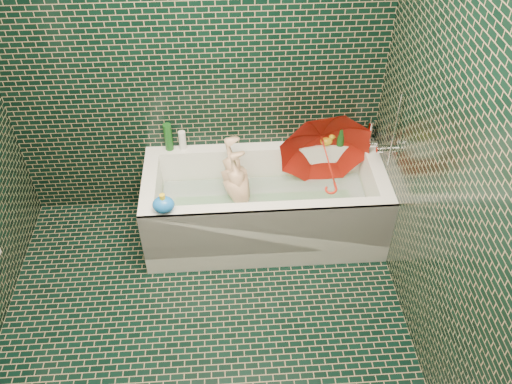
{
  "coord_description": "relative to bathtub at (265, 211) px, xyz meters",
  "views": [
    {
      "loc": [
        0.19,
        -1.84,
        2.97
      ],
      "look_at": [
        0.37,
        0.82,
        0.57
      ],
      "focal_mm": 38.0,
      "sensor_mm": 36.0,
      "label": 1
    }
  ],
  "objects": [
    {
      "name": "bottle_left_tall",
      "position": [
        -0.67,
        0.36,
        0.45
      ],
      "size": [
        0.08,
        0.08,
        0.21
      ],
      "primitive_type": "cylinder",
      "rotation": [
        0.0,
        0.0,
        0.33
      ],
      "color": "#144716",
      "rests_on": "bathtub"
    },
    {
      "name": "umbrella",
      "position": [
        0.45,
        0.07,
        0.39
      ],
      "size": [
        0.75,
        0.76,
        0.74
      ],
      "primitive_type": "imported",
      "rotation": [
        0.15,
        -0.12,
        0.04
      ],
      "color": "red",
      "rests_on": "bathtub"
    },
    {
      "name": "bathtub",
      "position": [
        0.0,
        0.0,
        0.0
      ],
      "size": [
        1.7,
        0.75,
        0.55
      ],
      "color": "white",
      "rests_on": "floor"
    },
    {
      "name": "soap_bottle_c",
      "position": [
        0.62,
        0.35,
        0.34
      ],
      "size": [
        0.15,
        0.15,
        0.17
      ],
      "primitive_type": "imported",
      "rotation": [
        0.0,
        0.0,
        0.1
      ],
      "color": "#144716",
      "rests_on": "bathtub"
    },
    {
      "name": "bath_mat",
      "position": [
        0.0,
        0.02,
        -0.06
      ],
      "size": [
        1.35,
        0.47,
        0.01
      ],
      "primitive_type": "cube",
      "color": "green",
      "rests_on": "bathtub"
    },
    {
      "name": "water",
      "position": [
        0.0,
        0.02,
        0.09
      ],
      "size": [
        1.48,
        0.53,
        0.0
      ],
      "primitive_type": "cube",
      "color": "silver",
      "rests_on": "bathtub"
    },
    {
      "name": "child",
      "position": [
        -0.17,
        0.06,
        0.1
      ],
      "size": [
        0.98,
        0.43,
        0.31
      ],
      "primitive_type": "imported",
      "rotation": [
        -1.47,
        0.0,
        -1.47
      ],
      "color": "#D8AB87",
      "rests_on": "bathtub"
    },
    {
      "name": "soap_bottle_a",
      "position": [
        0.8,
        0.35,
        0.34
      ],
      "size": [
        0.13,
        0.13,
        0.26
      ],
      "primitive_type": "imported",
      "rotation": [
        0.0,
        0.0,
        0.33
      ],
      "color": "white",
      "rests_on": "bathtub"
    },
    {
      "name": "floor",
      "position": [
        -0.45,
        -1.01,
        -0.21
      ],
      "size": [
        2.8,
        2.8,
        0.0
      ],
      "primitive_type": "plane",
      "color": "black",
      "rests_on": "ground"
    },
    {
      "name": "faucet",
      "position": [
        0.81,
        0.01,
        0.56
      ],
      "size": [
        0.18,
        0.19,
        0.55
      ],
      "color": "silver",
      "rests_on": "wall_right"
    },
    {
      "name": "wall_right",
      "position": [
        0.85,
        -1.01,
        1.04
      ],
      "size": [
        0.0,
        2.8,
        2.8
      ],
      "primitive_type": "plane",
      "rotation": [
        1.57,
        0.0,
        -1.57
      ],
      "color": "black",
      "rests_on": "floor"
    },
    {
      "name": "bottle_right_tall",
      "position": [
        0.58,
        0.32,
        0.45
      ],
      "size": [
        0.07,
        0.07,
        0.22
      ],
      "primitive_type": "cylinder",
      "rotation": [
        0.0,
        0.0,
        0.33
      ],
      "color": "#144716",
      "rests_on": "bathtub"
    },
    {
      "name": "bottle_left_short",
      "position": [
        -0.58,
        0.36,
        0.41
      ],
      "size": [
        0.07,
        0.07,
        0.15
      ],
      "primitive_type": "cylinder",
      "rotation": [
        0.0,
        0.0,
        -0.31
      ],
      "color": "white",
      "rests_on": "bathtub"
    },
    {
      "name": "bottle_right_pump",
      "position": [
        0.79,
        0.31,
        0.44
      ],
      "size": [
        0.06,
        0.06,
        0.2
      ],
      "primitive_type": "cylinder",
      "rotation": [
        0.0,
        0.0,
        -0.32
      ],
      "color": "silver",
      "rests_on": "bathtub"
    },
    {
      "name": "rubber_duck",
      "position": [
        0.49,
        0.33,
        0.38
      ],
      "size": [
        0.13,
        0.1,
        0.1
      ],
      "rotation": [
        0.0,
        0.0,
        -0.25
      ],
      "color": "yellow",
      "rests_on": "bathtub"
    },
    {
      "name": "bath_toy",
      "position": [
        -0.68,
        -0.31,
        0.4
      ],
      "size": [
        0.18,
        0.16,
        0.14
      ],
      "rotation": [
        0.0,
        0.0,
        0.43
      ],
      "color": "blue",
      "rests_on": "bathtub"
    },
    {
      "name": "wall_back",
      "position": [
        -0.45,
        0.39,
        1.04
      ],
      "size": [
        2.8,
        0.0,
        2.8
      ],
      "primitive_type": "plane",
      "rotation": [
        1.57,
        0.0,
        0.0
      ],
      "color": "black",
      "rests_on": "floor"
    },
    {
      "name": "soap_bottle_b",
      "position": [
        0.76,
        0.33,
        0.34
      ],
      "size": [
        0.1,
        0.1,
        0.18
      ],
      "primitive_type": "imported",
      "rotation": [
        0.0,
        0.0,
        -0.29
      ],
      "color": "#561D70",
      "rests_on": "bathtub"
    }
  ]
}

